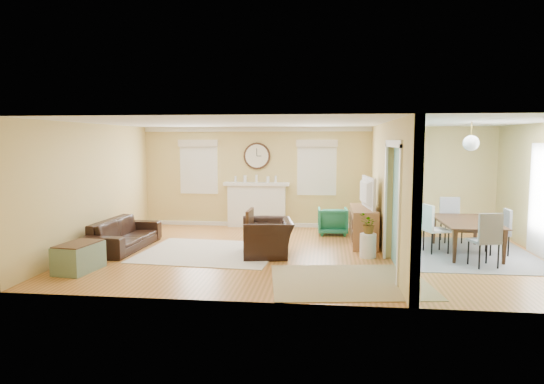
{
  "coord_description": "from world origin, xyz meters",
  "views": [
    {
      "loc": [
        0.33,
        -9.51,
        2.26
      ],
      "look_at": [
        -0.8,
        0.3,
        1.2
      ],
      "focal_mm": 32.0,
      "sensor_mm": 36.0,
      "label": 1
    }
  ],
  "objects_px": {
    "eames_chair": "(268,238)",
    "green_chair": "(333,221)",
    "sofa": "(124,234)",
    "credenza": "(363,226)",
    "dining_table": "(468,237)"
  },
  "relations": [
    {
      "from": "eames_chair",
      "to": "green_chair",
      "type": "height_order",
      "value": "eames_chair"
    },
    {
      "from": "sofa",
      "to": "credenza",
      "type": "bearing_deg",
      "value": -76.72
    },
    {
      "from": "sofa",
      "to": "dining_table",
      "type": "xyz_separation_m",
      "value": [
        7.01,
        0.34,
        0.03
      ]
    },
    {
      "from": "sofa",
      "to": "green_chair",
      "type": "height_order",
      "value": "green_chair"
    },
    {
      "from": "credenza",
      "to": "dining_table",
      "type": "distance_m",
      "value": 2.12
    },
    {
      "from": "eames_chair",
      "to": "dining_table",
      "type": "distance_m",
      "value": 4.0
    },
    {
      "from": "credenza",
      "to": "dining_table",
      "type": "height_order",
      "value": "credenza"
    },
    {
      "from": "eames_chair",
      "to": "green_chair",
      "type": "relative_size",
      "value": 1.54
    },
    {
      "from": "green_chair",
      "to": "dining_table",
      "type": "relative_size",
      "value": 0.37
    },
    {
      "from": "sofa",
      "to": "dining_table",
      "type": "distance_m",
      "value": 7.01
    },
    {
      "from": "green_chair",
      "to": "credenza",
      "type": "height_order",
      "value": "credenza"
    },
    {
      "from": "credenza",
      "to": "dining_table",
      "type": "xyz_separation_m",
      "value": [
        2.01,
        -0.67,
        -0.07
      ]
    },
    {
      "from": "eames_chair",
      "to": "dining_table",
      "type": "bearing_deg",
      "value": 88.46
    },
    {
      "from": "sofa",
      "to": "credenza",
      "type": "height_order",
      "value": "credenza"
    },
    {
      "from": "sofa",
      "to": "dining_table",
      "type": "bearing_deg",
      "value": -85.32
    }
  ]
}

